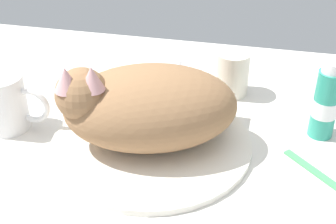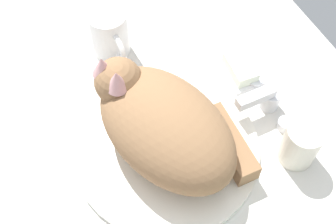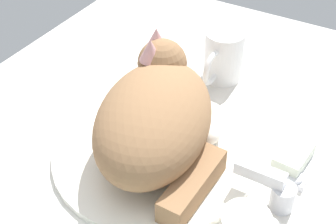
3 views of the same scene
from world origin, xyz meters
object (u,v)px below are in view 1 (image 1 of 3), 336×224
coffee_mug (7,102)px  toothbrush (324,176)px  cat (145,106)px  soap_bar (133,71)px  rinse_cup (232,73)px  toothpaste_bottle (326,102)px  faucet (176,74)px

coffee_mug → toothbrush: 52.77cm
cat → soap_bar: bearing=110.9°
soap_bar → rinse_cup: bearing=-0.7°
coffee_mug → cat: bearing=-0.7°
cat → toothbrush: 29.24cm
cat → coffee_mug: bearing=179.3°
coffee_mug → rinse_cup: 41.14cm
toothpaste_bottle → coffee_mug: bearing=-170.4°
cat → toothpaste_bottle: size_ratio=2.25×
coffee_mug → toothpaste_bottle: 53.20cm
coffee_mug → toothpaste_bottle: (52.43, 8.88, 1.47)cm
rinse_cup → toothpaste_bottle: size_ratio=0.61×
cat → toothbrush: size_ratio=2.92×
rinse_cup → coffee_mug: bearing=-151.6°
toothbrush → soap_bar: bearing=147.7°
coffee_mug → toothbrush: (52.50, -2.87, -4.46)cm
faucet → cat: size_ratio=0.43×
cat → rinse_cup: size_ratio=3.65×
soap_bar → toothbrush: size_ratio=0.70×
cat → toothpaste_bottle: cat is taller
coffee_mug → soap_bar: (16.58, 19.83, -2.58)cm
faucet → rinse_cup: 11.15cm
faucet → toothbrush: bearing=-40.1°
faucet → cat: 21.08cm
cat → soap_bar: 22.17cm
faucet → soap_bar: (-8.59, -0.31, -0.14)cm
faucet → rinse_cup: rinse_cup is taller
toothpaste_bottle → toothbrush: (0.07, -11.75, -5.92)cm
cat → soap_bar: cat is taller
faucet → coffee_mug: 32.33cm
faucet → toothpaste_bottle: (27.26, -11.26, 3.90)cm
cat → coffee_mug: cat is taller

